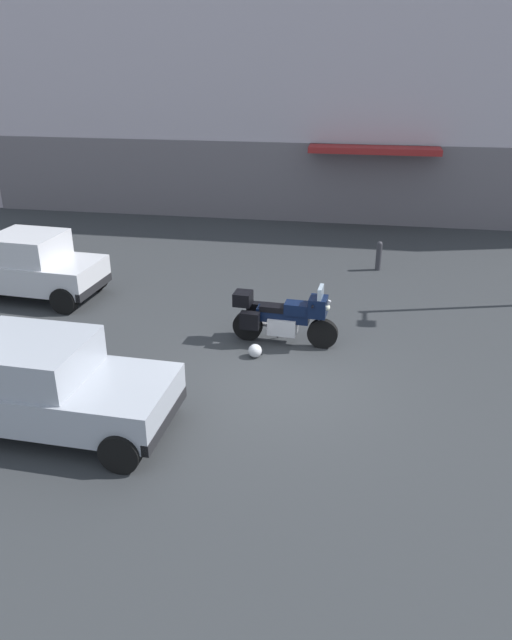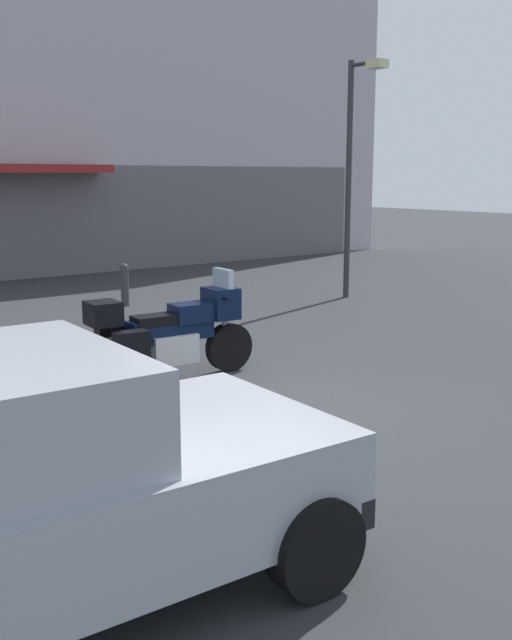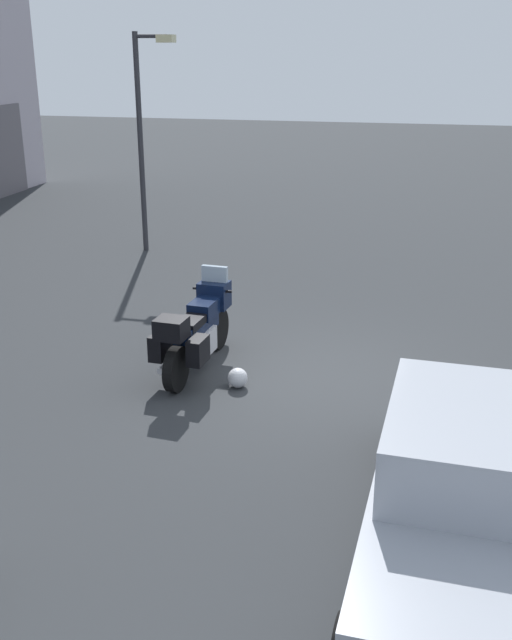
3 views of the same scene
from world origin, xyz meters
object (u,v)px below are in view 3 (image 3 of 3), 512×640
object	(u,v)px
car_sedan_far	(478,488)
motorcycle	(196,329)
helmet	(238,378)
streetlamp_curbside	(146,122)

from	to	relation	value
car_sedan_far	motorcycle	bearing A→B (deg)	-131.31
helmet	car_sedan_far	size ratio (longest dim) A/B	0.06
motorcycle	helmet	xyz separation A→B (m)	(-0.46, -0.74, -0.48)
streetlamp_curbside	helmet	bearing A→B (deg)	-149.94
motorcycle	streetlamp_curbside	world-z (taller)	streetlamp_curbside
helmet	car_sedan_far	world-z (taller)	car_sedan_far
motorcycle	helmet	world-z (taller)	motorcycle
motorcycle	car_sedan_far	xyz separation A→B (m)	(-3.56, -3.77, 0.16)
motorcycle	helmet	size ratio (longest dim) A/B	8.09
motorcycle	car_sedan_far	size ratio (longest dim) A/B	0.49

